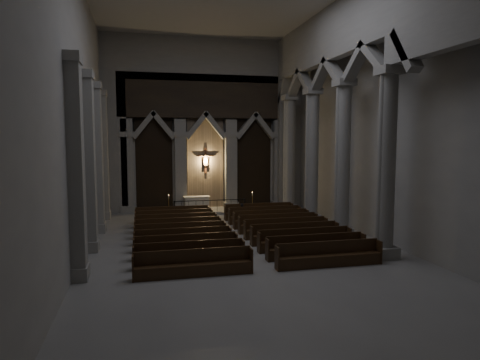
{
  "coord_description": "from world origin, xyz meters",
  "views": [
    {
      "loc": [
        -4.54,
        -18.48,
        5.08
      ],
      "look_at": [
        0.49,
        3.0,
        2.93
      ],
      "focal_mm": 32.0,
      "sensor_mm": 36.0,
      "label": 1
    }
  ],
  "objects": [
    {
      "name": "room",
      "position": [
        0.0,
        0.0,
        7.6
      ],
      "size": [
        24.0,
        24.1,
        12.0
      ],
      "color": "gray",
      "rests_on": "ground"
    },
    {
      "name": "sanctuary_wall",
      "position": [
        0.0,
        11.54,
        6.62
      ],
      "size": [
        14.0,
        0.77,
        12.0
      ],
      "color": "gray",
      "rests_on": "ground"
    },
    {
      "name": "right_arcade",
      "position": [
        5.5,
        1.33,
        7.83
      ],
      "size": [
        1.0,
        24.0,
        12.0
      ],
      "color": "gray",
      "rests_on": "ground"
    },
    {
      "name": "left_pilasters",
      "position": [
        -6.75,
        3.5,
        3.91
      ],
      "size": [
        0.6,
        13.0,
        8.03
      ],
      "color": "gray",
      "rests_on": "ground"
    },
    {
      "name": "sanctuary_step",
      "position": [
        0.0,
        10.6,
        0.07
      ],
      "size": [
        8.5,
        2.6,
        0.15
      ],
      "primitive_type": "cube",
      "color": "gray",
      "rests_on": "ground"
    },
    {
      "name": "altar",
      "position": [
        -0.77,
        10.89,
        0.61
      ],
      "size": [
        1.79,
        0.72,
        0.91
      ],
      "color": "beige",
      "rests_on": "sanctuary_step"
    },
    {
      "name": "altar_rail",
      "position": [
        0.0,
        9.79,
        0.64
      ],
      "size": [
        4.9,
        0.09,
        0.96
      ],
      "color": "black",
      "rests_on": "ground"
    },
    {
      "name": "candle_stand_left",
      "position": [
        -2.76,
        9.78,
        0.38
      ],
      "size": [
        0.24,
        0.24,
        1.4
      ],
      "color": "#AE8835",
      "rests_on": "ground"
    },
    {
      "name": "candle_stand_right",
      "position": [
        2.93,
        9.7,
        0.38
      ],
      "size": [
        0.24,
        0.24,
        1.41
      ],
      "color": "#AE8835",
      "rests_on": "ground"
    },
    {
      "name": "pews",
      "position": [
        -0.0,
        2.06,
        0.32
      ],
      "size": [
        9.82,
        10.8,
        0.99
      ],
      "color": "black",
      "rests_on": "ground"
    },
    {
      "name": "worshipper",
      "position": [
        1.45,
        6.45,
        0.58
      ],
      "size": [
        0.46,
        0.34,
        1.15
      ],
      "primitive_type": "imported",
      "rotation": [
        0.0,
        0.0,
        0.15
      ],
      "color": "black",
      "rests_on": "ground"
    }
  ]
}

